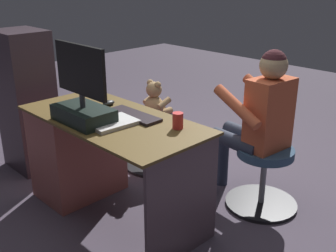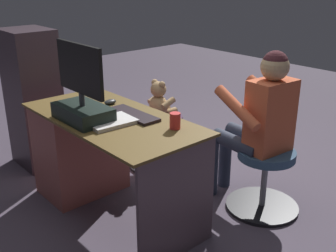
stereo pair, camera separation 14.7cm
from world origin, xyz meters
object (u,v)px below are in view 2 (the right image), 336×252
(office_chair_teddy, at_px, (159,138))
(teddy_bear, at_px, (160,100))
(cup, at_px, (175,121))
(person, at_px, (258,118))
(tv_remote, at_px, (83,104))
(visitor_chair, at_px, (265,176))
(monitor, at_px, (82,100))
(computer_mouse, at_px, (110,102))
(keyboard, at_px, (133,114))
(desk, at_px, (86,148))

(office_chair_teddy, xyz_separation_m, teddy_bear, (0.00, -0.01, 0.35))
(cup, distance_m, person, 0.68)
(office_chair_teddy, distance_m, teddy_bear, 0.35)
(tv_remote, xyz_separation_m, person, (-0.91, -0.85, -0.06))
(visitor_chair, bearing_deg, monitor, 54.14)
(computer_mouse, height_order, person, person)
(cup, relative_size, office_chair_teddy, 0.18)
(keyboard, bearing_deg, desk, 15.06)
(keyboard, relative_size, computer_mouse, 4.38)
(monitor, distance_m, computer_mouse, 0.38)
(office_chair_teddy, bearing_deg, tv_remote, 94.11)
(keyboard, bearing_deg, person, -124.55)
(office_chair_teddy, bearing_deg, monitor, 109.41)
(cup, bearing_deg, computer_mouse, 1.96)
(desk, bearing_deg, teddy_bear, -88.33)
(keyboard, xyz_separation_m, person, (-0.49, -0.72, -0.06))
(desk, bearing_deg, keyboard, -164.94)
(desk, xyz_separation_m, cup, (-0.81, -0.17, 0.40))
(desk, xyz_separation_m, visitor_chair, (-1.03, -0.85, -0.13))
(monitor, distance_m, office_chair_teddy, 1.15)
(desk, height_order, cup, cup)
(computer_mouse, xyz_separation_m, person, (-0.81, -0.69, -0.07))
(visitor_chair, height_order, person, person)
(tv_remote, height_order, visitor_chair, tv_remote)
(monitor, relative_size, tv_remote, 3.33)
(desk, relative_size, computer_mouse, 14.18)
(computer_mouse, relative_size, teddy_bear, 0.30)
(keyboard, xyz_separation_m, visitor_chair, (-0.59, -0.73, -0.49))
(computer_mouse, bearing_deg, office_chair_teddy, -75.20)
(tv_remote, relative_size, teddy_bear, 0.47)
(desk, height_order, teddy_bear, teddy_bear)
(desk, distance_m, computer_mouse, 0.42)
(office_chair_teddy, height_order, person, person)
(monitor, height_order, person, monitor)
(keyboard, xyz_separation_m, office_chair_teddy, (0.47, -0.62, -0.49))
(monitor, bearing_deg, office_chair_teddy, -70.59)
(office_chair_teddy, bearing_deg, cup, 145.62)
(monitor, xyz_separation_m, visitor_chair, (-0.74, -1.02, -0.62))
(tv_remote, distance_m, visitor_chair, 1.41)
(keyboard, distance_m, computer_mouse, 0.31)
(keyboard, height_order, teddy_bear, teddy_bear)
(keyboard, distance_m, office_chair_teddy, 0.92)
(tv_remote, height_order, office_chair_teddy, tv_remote)
(desk, bearing_deg, office_chair_teddy, -88.30)
(desk, xyz_separation_m, teddy_bear, (0.02, -0.75, 0.22))
(keyboard, distance_m, cup, 0.37)
(tv_remote, distance_m, teddy_bear, 0.78)
(cup, bearing_deg, keyboard, 8.34)
(cup, xyz_separation_m, teddy_bear, (0.83, -0.58, -0.18))
(monitor, bearing_deg, person, -122.49)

